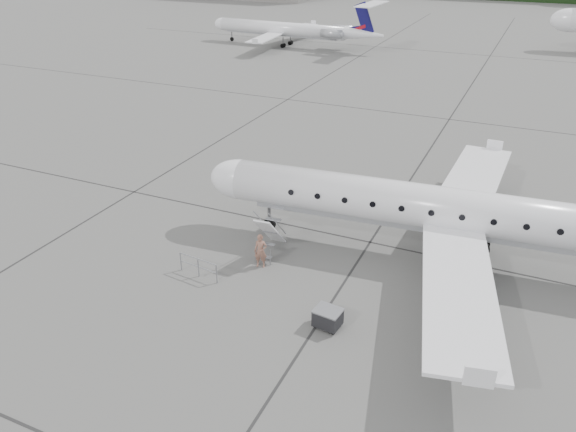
% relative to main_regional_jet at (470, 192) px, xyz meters
% --- Properties ---
extents(ground, '(320.00, 320.00, 0.00)m').
position_rel_main_regional_jet_xyz_m(ground, '(-0.27, -7.22, -3.91)').
color(ground, slate).
rests_on(ground, ground).
extents(main_regional_jet, '(32.28, 24.51, 7.82)m').
position_rel_main_regional_jet_xyz_m(main_regional_jet, '(0.00, 0.00, 0.00)').
color(main_regional_jet, white).
rests_on(main_regional_jet, ground).
extents(airstair, '(1.06, 2.47, 2.45)m').
position_rel_main_regional_jet_xyz_m(airstair, '(-9.05, -3.14, -2.68)').
color(airstair, white).
rests_on(airstair, ground).
extents(passenger, '(0.74, 0.58, 1.77)m').
position_rel_main_regional_jet_xyz_m(passenger, '(-8.93, -4.48, -3.02)').
color(passenger, '#8F5F4E').
rests_on(passenger, ground).
extents(safety_railing, '(2.19, 0.34, 1.00)m').
position_rel_main_regional_jet_xyz_m(safety_railing, '(-11.26, -6.54, -3.41)').
color(safety_railing, gray).
rests_on(safety_railing, ground).
extents(baggage_cart, '(1.18, 1.00, 0.94)m').
position_rel_main_regional_jet_xyz_m(baggage_cart, '(-4.21, -7.61, -3.44)').
color(baggage_cart, black).
rests_on(baggage_cart, ground).
extents(bg_regional_left, '(25.54, 18.91, 6.50)m').
position_rel_main_regional_jet_xyz_m(bg_regional_left, '(-32.88, 49.43, -0.66)').
color(bg_regional_left, white).
rests_on(bg_regional_left, ground).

